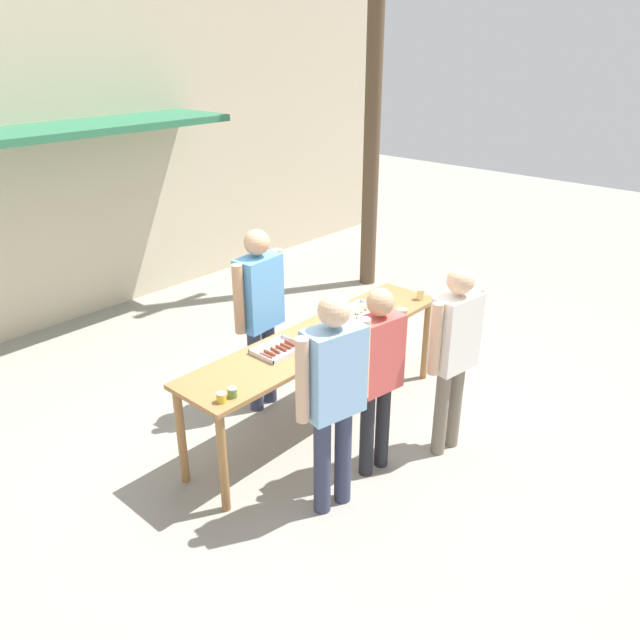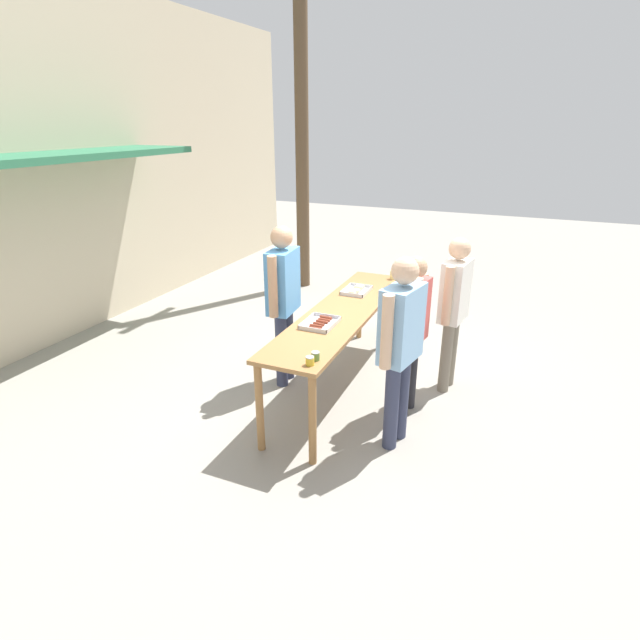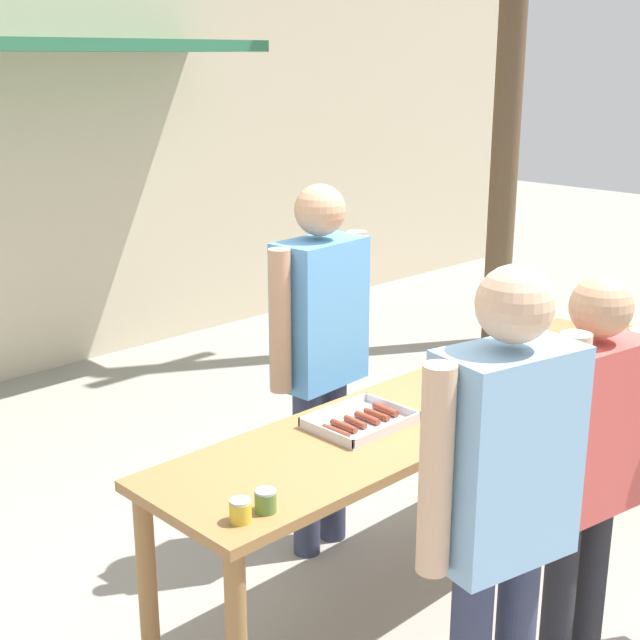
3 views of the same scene
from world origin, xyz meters
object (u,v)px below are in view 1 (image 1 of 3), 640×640
at_px(beer_cup, 421,294).
at_px(person_server_behind_table, 260,305).
at_px(food_tray_buns, 359,310).
at_px(condiment_jar_mustard, 221,398).
at_px(person_customer_holding_hotdog, 333,388).
at_px(person_customer_with_cup, 454,346).
at_px(utility_pole, 375,58).
at_px(condiment_jar_ketchup, 232,393).
at_px(food_tray_sausages, 278,350).
at_px(person_customer_waiting_in_line, 378,367).

relative_size(beer_cup, person_server_behind_table, 0.06).
height_order(food_tray_buns, condiment_jar_mustard, condiment_jar_mustard).
height_order(beer_cup, person_customer_holding_hotdog, person_customer_holding_hotdog).
height_order(beer_cup, person_customer_with_cup, person_customer_with_cup).
bearing_deg(utility_pole, condiment_jar_ketchup, -153.95).
height_order(food_tray_sausages, person_customer_waiting_in_line, person_customer_waiting_in_line).
bearing_deg(person_customer_waiting_in_line, beer_cup, -149.35).
distance_m(food_tray_buns, beer_cup, 0.72).
distance_m(condiment_jar_ketchup, person_server_behind_table, 1.36).
distance_m(food_tray_sausages, person_customer_holding_hotdog, 0.95).
xyz_separation_m(condiment_jar_ketchup, person_server_behind_table, (1.06, 0.84, 0.12)).
bearing_deg(beer_cup, utility_pole, 48.21).
bearing_deg(beer_cup, food_tray_buns, 158.75).
bearing_deg(utility_pole, condiment_jar_mustard, -154.52).
xyz_separation_m(condiment_jar_mustard, person_customer_waiting_in_line, (1.09, -0.59, 0.02)).
distance_m(condiment_jar_mustard, person_server_behind_table, 1.44).
relative_size(condiment_jar_ketchup, person_customer_waiting_in_line, 0.05).
xyz_separation_m(person_customer_holding_hotdog, person_customer_with_cup, (1.22, -0.26, -0.04)).
bearing_deg(food_tray_buns, person_customer_holding_hotdog, -147.76).
relative_size(condiment_jar_mustard, person_server_behind_table, 0.04).
height_order(condiment_jar_mustard, person_server_behind_table, person_server_behind_table).
distance_m(condiment_jar_ketchup, person_customer_waiting_in_line, 1.15).
height_order(person_server_behind_table, utility_pole, utility_pole).
xyz_separation_m(food_tray_sausages, condiment_jar_ketchup, (-0.73, -0.27, 0.02)).
relative_size(food_tray_sausages, person_customer_waiting_in_line, 0.24).
xyz_separation_m(condiment_jar_mustard, person_customer_with_cup, (1.74, -0.88, 0.06)).
bearing_deg(condiment_jar_mustard, utility_pole, 25.48).
bearing_deg(beer_cup, person_server_behind_table, 149.82).
distance_m(food_tray_buns, condiment_jar_ketchup, 1.84).
bearing_deg(utility_pole, person_customer_with_cup, -132.41).
bearing_deg(beer_cup, food_tray_sausages, 171.63).
bearing_deg(person_server_behind_table, person_customer_with_cup, -76.08).
bearing_deg(person_customer_holding_hotdog, utility_pole, -133.16).
bearing_deg(condiment_jar_ketchup, condiment_jar_mustard, 176.26).
bearing_deg(condiment_jar_mustard, person_customer_holding_hotdog, -50.14).
bearing_deg(person_customer_holding_hotdog, person_customer_waiting_in_line, -164.66).
xyz_separation_m(condiment_jar_mustard, beer_cup, (2.59, 0.00, 0.02)).
bearing_deg(food_tray_buns, condiment_jar_mustard, -172.22).
bearing_deg(person_server_behind_table, person_customer_holding_hotdog, -118.36).
bearing_deg(person_customer_waiting_in_line, person_customer_holding_hotdog, 12.39).
bearing_deg(person_customer_with_cup, condiment_jar_mustard, -18.50).
relative_size(condiment_jar_ketchup, person_customer_holding_hotdog, 0.04).
distance_m(person_customer_with_cup, utility_pole, 4.59).
relative_size(food_tray_buns, person_server_behind_table, 0.21).
bearing_deg(condiment_jar_mustard, person_customer_waiting_in_line, -28.49).
bearing_deg(person_customer_holding_hotdog, food_tray_sausages, -97.50).
relative_size(beer_cup, person_customer_waiting_in_line, 0.07).
xyz_separation_m(person_server_behind_table, utility_pole, (3.34, 1.31, 2.00)).
bearing_deg(food_tray_sausages, condiment_jar_ketchup, -159.91).
height_order(person_customer_waiting_in_line, utility_pole, utility_pole).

